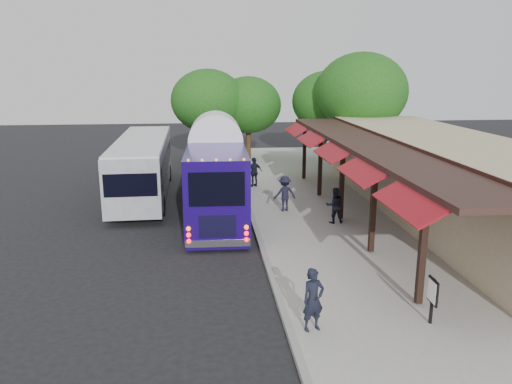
{
  "coord_description": "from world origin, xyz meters",
  "views": [
    {
      "loc": [
        -1.98,
        -16.05,
        6.51
      ],
      "look_at": [
        -0.01,
        2.71,
        1.8
      ],
      "focal_mm": 35.0,
      "sensor_mm": 36.0,
      "label": 1
    }
  ],
  "objects_px": {
    "ped_a": "(313,300)",
    "sign_board": "(433,293)",
    "ped_b": "(335,205)",
    "coach_bus": "(216,170)",
    "ped_d": "(285,194)",
    "ped_c": "(254,172)",
    "city_bus": "(143,164)"
  },
  "relations": [
    {
      "from": "ped_a",
      "to": "ped_c",
      "type": "relative_size",
      "value": 1.0
    },
    {
      "from": "ped_a",
      "to": "sign_board",
      "type": "xyz_separation_m",
      "value": [
        3.07,
        0.0,
        0.02
      ]
    },
    {
      "from": "ped_b",
      "to": "coach_bus",
      "type": "bearing_deg",
      "value": -31.98
    },
    {
      "from": "sign_board",
      "to": "ped_d",
      "type": "bearing_deg",
      "value": 102.18
    },
    {
      "from": "ped_a",
      "to": "ped_b",
      "type": "relative_size",
      "value": 1.06
    },
    {
      "from": "ped_b",
      "to": "sign_board",
      "type": "distance_m",
      "value": 8.62
    },
    {
      "from": "ped_b",
      "to": "ped_c",
      "type": "distance_m",
      "value": 7.44
    },
    {
      "from": "ped_d",
      "to": "sign_board",
      "type": "bearing_deg",
      "value": 90.85
    },
    {
      "from": "ped_c",
      "to": "sign_board",
      "type": "relative_size",
      "value": 1.32
    },
    {
      "from": "coach_bus",
      "to": "sign_board",
      "type": "height_order",
      "value": "coach_bus"
    },
    {
      "from": "coach_bus",
      "to": "ped_d",
      "type": "xyz_separation_m",
      "value": [
        3.06,
        -0.87,
        -0.99
      ]
    },
    {
      "from": "coach_bus",
      "to": "city_bus",
      "type": "distance_m",
      "value": 4.96
    },
    {
      "from": "coach_bus",
      "to": "city_bus",
      "type": "height_order",
      "value": "coach_bus"
    },
    {
      "from": "ped_b",
      "to": "ped_d",
      "type": "xyz_separation_m",
      "value": [
        -1.79,
        2.01,
        0.05
      ]
    },
    {
      "from": "coach_bus",
      "to": "ped_d",
      "type": "relative_size",
      "value": 7.07
    },
    {
      "from": "coach_bus",
      "to": "ped_a",
      "type": "relative_size",
      "value": 7.04
    },
    {
      "from": "city_bus",
      "to": "ped_d",
      "type": "distance_m",
      "value": 7.96
    },
    {
      "from": "sign_board",
      "to": "ped_c",
      "type": "bearing_deg",
      "value": 101.92
    },
    {
      "from": "ped_b",
      "to": "sign_board",
      "type": "height_order",
      "value": "ped_b"
    },
    {
      "from": "coach_bus",
      "to": "ped_d",
      "type": "bearing_deg",
      "value": -14.56
    },
    {
      "from": "city_bus",
      "to": "sign_board",
      "type": "bearing_deg",
      "value": -60.51
    },
    {
      "from": "ped_a",
      "to": "ped_b",
      "type": "distance_m",
      "value": 9.06
    },
    {
      "from": "coach_bus",
      "to": "ped_d",
      "type": "distance_m",
      "value": 3.33
    },
    {
      "from": "city_bus",
      "to": "ped_d",
      "type": "xyz_separation_m",
      "value": [
        6.76,
        -4.15,
        -0.7
      ]
    },
    {
      "from": "ped_b",
      "to": "ped_d",
      "type": "bearing_deg",
      "value": -49.59
    },
    {
      "from": "ped_b",
      "to": "ped_c",
      "type": "bearing_deg",
      "value": -70.25
    },
    {
      "from": "ped_a",
      "to": "sign_board",
      "type": "height_order",
      "value": "ped_a"
    },
    {
      "from": "coach_bus",
      "to": "ped_c",
      "type": "bearing_deg",
      "value": 63.15
    },
    {
      "from": "coach_bus",
      "to": "ped_a",
      "type": "height_order",
      "value": "coach_bus"
    },
    {
      "from": "sign_board",
      "to": "coach_bus",
      "type": "bearing_deg",
      "value": 115.21
    },
    {
      "from": "ped_c",
      "to": "ped_d",
      "type": "distance_m",
      "value": 5.01
    },
    {
      "from": "ped_b",
      "to": "ped_d",
      "type": "relative_size",
      "value": 0.94
    }
  ]
}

